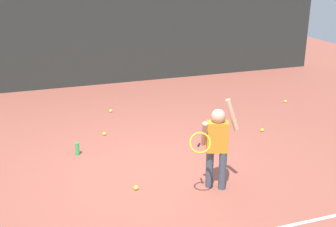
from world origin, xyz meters
The scene contains 12 objects.
ground_plane centered at (0.00, 0.00, 0.00)m, with size 20.00×20.00×0.00m, color #9E5142.
back_fence_windscreen centered at (0.00, 5.21, 1.45)m, with size 13.11×0.08×2.91m, color #282D2B.
fence_post_2 centered at (0.00, 5.27, 1.53)m, with size 0.09×0.09×3.06m, color slate.
fence_post_3 centered at (3.20, 5.27, 1.53)m, with size 0.09×0.09×3.06m, color slate.
fence_post_4 centered at (6.40, 5.27, 1.53)m, with size 0.09×0.09×3.06m, color slate.
tennis_player centered at (0.76, -0.81, 0.73)m, with size 0.84×0.57×1.35m.
water_bottle centered at (-0.97, 0.97, 0.11)m, with size 0.07×0.07×0.22m, color green.
tennis_ball_0 centered at (3.96, 2.25, 0.03)m, with size 0.07×0.07×0.07m, color #CCE033.
tennis_ball_1 centered at (-0.38, 1.68, 0.03)m, with size 0.07×0.07×0.07m, color #CCE033.
tennis_ball_2 centered at (-0.34, -0.49, 0.03)m, with size 0.07×0.07×0.07m, color #CCE033.
tennis_ball_3 centered at (2.54, 0.87, 0.03)m, with size 0.07×0.07×0.07m, color #CCE033.
tennis_ball_4 centered at (0.00, 2.91, 0.03)m, with size 0.07×0.07×0.07m, color #CCE033.
Camera 1 is at (-1.67, -5.81, 3.14)m, focal length 46.01 mm.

